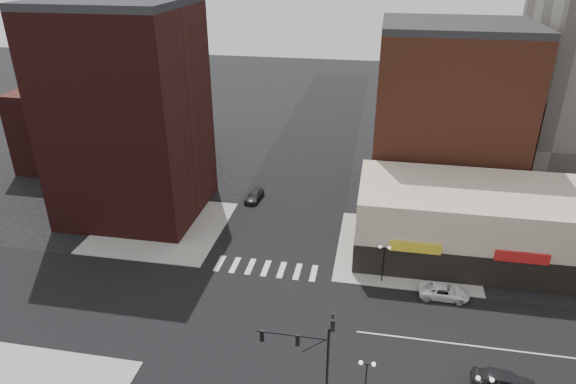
# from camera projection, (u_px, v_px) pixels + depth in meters

# --- Properties ---
(ground) EXTENTS (240.00, 240.00, 0.00)m
(ground) POSITION_uv_depth(u_px,v_px,m) (247.00, 318.00, 47.06)
(ground) COLOR black
(ground) RESTS_ON ground
(road_ew) EXTENTS (200.00, 14.00, 0.02)m
(road_ew) POSITION_uv_depth(u_px,v_px,m) (247.00, 318.00, 47.06)
(road_ew) COLOR black
(road_ew) RESTS_ON ground
(road_ns) EXTENTS (14.00, 200.00, 0.02)m
(road_ns) POSITION_uv_depth(u_px,v_px,m) (247.00, 318.00, 47.06)
(road_ns) COLOR black
(road_ns) RESTS_ON ground
(sidewalk_nw) EXTENTS (15.00, 15.00, 0.12)m
(sidewalk_nw) POSITION_uv_depth(u_px,v_px,m) (162.00, 227.00, 62.25)
(sidewalk_nw) COLOR gray
(sidewalk_nw) RESTS_ON ground
(sidewalk_ne) EXTENTS (15.00, 15.00, 0.12)m
(sidewalk_ne) POSITION_uv_depth(u_px,v_px,m) (405.00, 250.00, 57.51)
(sidewalk_ne) COLOR gray
(sidewalk_ne) RESTS_ON ground
(building_nw) EXTENTS (16.00, 15.00, 25.00)m
(building_nw) POSITION_uv_depth(u_px,v_px,m) (128.00, 116.00, 61.13)
(building_nw) COLOR black
(building_nw) RESTS_ON ground
(building_nw_low) EXTENTS (20.00, 18.00, 12.00)m
(building_nw_low) POSITION_uv_depth(u_px,v_px,m) (102.00, 123.00, 79.81)
(building_nw_low) COLOR black
(building_nw_low) RESTS_ON ground
(building_ne_midrise) EXTENTS (18.00, 15.00, 22.00)m
(building_ne_midrise) POSITION_uv_depth(u_px,v_px,m) (447.00, 118.00, 65.32)
(building_ne_midrise) COLOR brown
(building_ne_midrise) RESTS_ON ground
(building_ne_row) EXTENTS (24.20, 12.20, 8.00)m
(building_ne_row) POSITION_uv_depth(u_px,v_px,m) (469.00, 228.00, 55.48)
(building_ne_row) COLOR #C2B49A
(building_ne_row) RESTS_ON ground
(traffic_signal) EXTENTS (5.59, 3.09, 7.77)m
(traffic_signal) POSITION_uv_depth(u_px,v_px,m) (315.00, 346.00, 36.79)
(traffic_signal) COLOR black
(traffic_signal) RESTS_ON ground
(street_lamp_se_a) EXTENTS (1.22, 0.32, 4.16)m
(street_lamp_se_a) POSITION_uv_depth(u_px,v_px,m) (367.00, 372.00, 36.75)
(street_lamp_se_a) COLOR black
(street_lamp_se_a) RESTS_ON sidewalk_se
(street_lamp_ne) EXTENTS (1.22, 0.32, 4.16)m
(street_lamp_ne) POSITION_uv_depth(u_px,v_px,m) (384.00, 254.00, 50.76)
(street_lamp_ne) COLOR black
(street_lamp_ne) RESTS_ON sidewalk_ne
(white_suv) EXTENTS (4.80, 2.22, 1.33)m
(white_suv) POSITION_uv_depth(u_px,v_px,m) (444.00, 292.00, 49.60)
(white_suv) COLOR white
(white_suv) RESTS_ON ground
(dark_sedan_east) EXTENTS (5.01, 2.38, 1.66)m
(dark_sedan_east) POSITION_uv_depth(u_px,v_px,m) (504.00, 382.00, 39.15)
(dark_sedan_east) COLOR black
(dark_sedan_east) RESTS_ON ground
(dark_sedan_north) EXTENTS (2.17, 4.44, 1.24)m
(dark_sedan_north) POSITION_uv_depth(u_px,v_px,m) (254.00, 196.00, 68.70)
(dark_sedan_north) COLOR black
(dark_sedan_north) RESTS_ON ground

